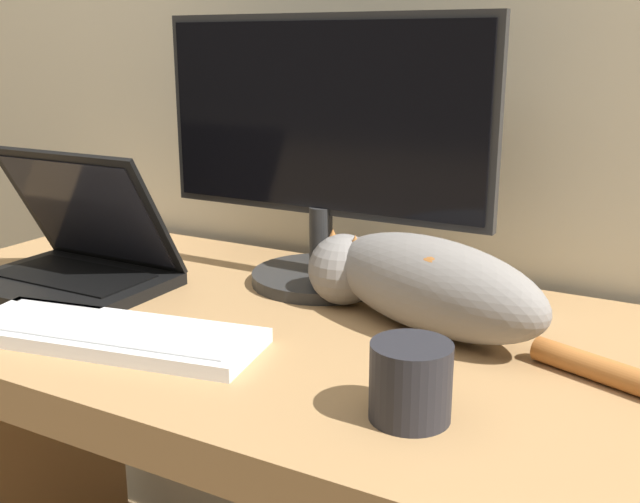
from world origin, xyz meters
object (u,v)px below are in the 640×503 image
object	(u,v)px
monitor	(321,149)
laptop	(74,260)
external_keyboard	(111,334)
cat	(422,282)
coffee_mug	(411,381)

from	to	relation	value
monitor	laptop	bearing A→B (deg)	-148.41
external_keyboard	cat	world-z (taller)	cat
external_keyboard	cat	bearing A→B (deg)	25.92
coffee_mug	laptop	bearing A→B (deg)	166.83
monitor	coffee_mug	bearing A→B (deg)	-49.81
laptop	cat	bearing A→B (deg)	10.26
laptop	external_keyboard	bearing A→B (deg)	-33.98
cat	coffee_mug	world-z (taller)	cat
monitor	coffee_mug	size ratio (longest dim) A/B	6.49
coffee_mug	external_keyboard	bearing A→B (deg)	179.47
external_keyboard	cat	size ratio (longest dim) A/B	0.77
monitor	cat	size ratio (longest dim) A/B	1.03
laptop	external_keyboard	size ratio (longest dim) A/B	0.72
monitor	external_keyboard	distance (m)	0.45
laptop	cat	world-z (taller)	laptop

